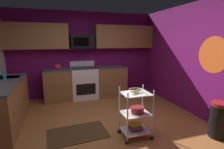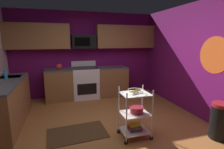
{
  "view_description": "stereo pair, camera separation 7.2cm",
  "coord_description": "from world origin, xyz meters",
  "px_view_note": "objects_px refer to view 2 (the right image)",
  "views": [
    {
      "loc": [
        -0.85,
        -3.07,
        1.75
      ],
      "look_at": [
        0.23,
        0.28,
        1.05
      ],
      "focal_mm": 27.89,
      "sensor_mm": 36.0,
      "label": 1
    },
    {
      "loc": [
        -0.78,
        -3.09,
        1.75
      ],
      "look_at": [
        0.23,
        0.28,
        1.05
      ],
      "focal_mm": 27.89,
      "sensor_mm": 36.0,
      "label": 2
    }
  ],
  "objects_px": {
    "dish_soap_bottle": "(6,75)",
    "mixing_bowl_large": "(137,110)",
    "microwave": "(84,42)",
    "book_stack": "(135,127)",
    "oven_range": "(85,82)",
    "rolling_cart": "(135,113)",
    "fruit_bowl": "(136,91)",
    "trash_can": "(220,121)",
    "kettle": "(59,67)"
  },
  "relations": [
    {
      "from": "fruit_bowl",
      "to": "trash_can",
      "type": "height_order",
      "value": "fruit_bowl"
    },
    {
      "from": "trash_can",
      "to": "book_stack",
      "type": "bearing_deg",
      "value": 161.5
    },
    {
      "from": "oven_range",
      "to": "fruit_bowl",
      "type": "relative_size",
      "value": 4.04
    },
    {
      "from": "oven_range",
      "to": "book_stack",
      "type": "relative_size",
      "value": 4.23
    },
    {
      "from": "oven_range",
      "to": "fruit_bowl",
      "type": "height_order",
      "value": "oven_range"
    },
    {
      "from": "rolling_cart",
      "to": "oven_range",
      "type": "bearing_deg",
      "value": 102.04
    },
    {
      "from": "microwave",
      "to": "book_stack",
      "type": "xyz_separation_m",
      "value": [
        0.53,
        -2.61,
        -1.51
      ]
    },
    {
      "from": "mixing_bowl_large",
      "to": "trash_can",
      "type": "xyz_separation_m",
      "value": [
        1.41,
        -0.48,
        -0.19
      ]
    },
    {
      "from": "oven_range",
      "to": "kettle",
      "type": "xyz_separation_m",
      "value": [
        -0.74,
        -0.0,
        0.52
      ]
    },
    {
      "from": "oven_range",
      "to": "trash_can",
      "type": "distance_m",
      "value": 3.59
    },
    {
      "from": "kettle",
      "to": "trash_can",
      "type": "bearing_deg",
      "value": -47.63
    },
    {
      "from": "oven_range",
      "to": "microwave",
      "type": "xyz_separation_m",
      "value": [
        -0.0,
        0.1,
        1.22
      ]
    },
    {
      "from": "book_stack",
      "to": "dish_soap_bottle",
      "type": "bearing_deg",
      "value": 148.11
    },
    {
      "from": "oven_range",
      "to": "dish_soap_bottle",
      "type": "relative_size",
      "value": 5.5
    },
    {
      "from": "book_stack",
      "to": "trash_can",
      "type": "bearing_deg",
      "value": -18.5
    },
    {
      "from": "rolling_cart",
      "to": "fruit_bowl",
      "type": "height_order",
      "value": "rolling_cart"
    },
    {
      "from": "kettle",
      "to": "trash_can",
      "type": "relative_size",
      "value": 0.4
    },
    {
      "from": "oven_range",
      "to": "mixing_bowl_large",
      "type": "xyz_separation_m",
      "value": [
        0.56,
        -2.5,
        0.04
      ]
    },
    {
      "from": "mixing_bowl_large",
      "to": "kettle",
      "type": "distance_m",
      "value": 2.86
    },
    {
      "from": "rolling_cart",
      "to": "dish_soap_bottle",
      "type": "bearing_deg",
      "value": 148.11
    },
    {
      "from": "fruit_bowl",
      "to": "book_stack",
      "type": "bearing_deg",
      "value": -161.57
    },
    {
      "from": "oven_range",
      "to": "mixing_bowl_large",
      "type": "height_order",
      "value": "oven_range"
    },
    {
      "from": "fruit_bowl",
      "to": "oven_range",
      "type": "bearing_deg",
      "value": 102.04
    },
    {
      "from": "oven_range",
      "to": "trash_can",
      "type": "relative_size",
      "value": 1.67
    },
    {
      "from": "fruit_bowl",
      "to": "book_stack",
      "type": "distance_m",
      "value": 0.68
    },
    {
      "from": "mixing_bowl_large",
      "to": "fruit_bowl",
      "type": "bearing_deg",
      "value": 180.0
    },
    {
      "from": "fruit_bowl",
      "to": "kettle",
      "type": "xyz_separation_m",
      "value": [
        -1.28,
        2.5,
        0.12
      ]
    },
    {
      "from": "rolling_cart",
      "to": "dish_soap_bottle",
      "type": "distance_m",
      "value": 2.86
    },
    {
      "from": "microwave",
      "to": "trash_can",
      "type": "relative_size",
      "value": 1.06
    },
    {
      "from": "book_stack",
      "to": "oven_range",
      "type": "bearing_deg",
      "value": 102.04
    },
    {
      "from": "mixing_bowl_large",
      "to": "trash_can",
      "type": "bearing_deg",
      "value": -18.87
    },
    {
      "from": "kettle",
      "to": "dish_soap_bottle",
      "type": "xyz_separation_m",
      "value": [
        -1.1,
        -1.02,
        0.02
      ]
    },
    {
      "from": "fruit_bowl",
      "to": "trash_can",
      "type": "bearing_deg",
      "value": -18.5
    },
    {
      "from": "dish_soap_bottle",
      "to": "trash_can",
      "type": "distance_m",
      "value": 4.35
    },
    {
      "from": "dish_soap_bottle",
      "to": "fruit_bowl",
      "type": "bearing_deg",
      "value": -31.89
    },
    {
      "from": "oven_range",
      "to": "microwave",
      "type": "distance_m",
      "value": 1.23
    },
    {
      "from": "dish_soap_bottle",
      "to": "mixing_bowl_large",
      "type": "bearing_deg",
      "value": -31.56
    },
    {
      "from": "rolling_cart",
      "to": "mixing_bowl_large",
      "type": "height_order",
      "value": "rolling_cart"
    },
    {
      "from": "mixing_bowl_large",
      "to": "trash_can",
      "type": "distance_m",
      "value": 1.51
    },
    {
      "from": "kettle",
      "to": "rolling_cart",
      "type": "bearing_deg",
      "value": -62.94
    },
    {
      "from": "oven_range",
      "to": "dish_soap_bottle",
      "type": "height_order",
      "value": "dish_soap_bottle"
    },
    {
      "from": "dish_soap_bottle",
      "to": "microwave",
      "type": "bearing_deg",
      "value": 31.51
    },
    {
      "from": "book_stack",
      "to": "dish_soap_bottle",
      "type": "distance_m",
      "value": 2.92
    },
    {
      "from": "fruit_bowl",
      "to": "mixing_bowl_large",
      "type": "height_order",
      "value": "fruit_bowl"
    },
    {
      "from": "rolling_cart",
      "to": "fruit_bowl",
      "type": "distance_m",
      "value": 0.42
    },
    {
      "from": "book_stack",
      "to": "kettle",
      "type": "height_order",
      "value": "kettle"
    },
    {
      "from": "oven_range",
      "to": "rolling_cart",
      "type": "bearing_deg",
      "value": -77.96
    },
    {
      "from": "book_stack",
      "to": "rolling_cart",
      "type": "bearing_deg",
      "value": -14.04
    },
    {
      "from": "rolling_cart",
      "to": "kettle",
      "type": "bearing_deg",
      "value": 117.06
    },
    {
      "from": "rolling_cart",
      "to": "trash_can",
      "type": "bearing_deg",
      "value": -18.5
    }
  ]
}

